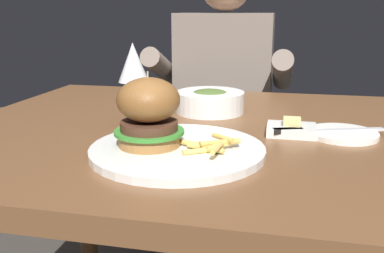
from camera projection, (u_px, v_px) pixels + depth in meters
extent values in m
cube|color=brown|center=(205.00, 135.00, 0.95)|extent=(1.13, 0.90, 0.04)
cylinder|color=brown|center=(86.00, 197.00, 1.52)|extent=(0.06, 0.06, 0.70)
cylinder|color=white|center=(178.00, 150.00, 0.76)|extent=(0.31, 0.31, 0.01)
cylinder|color=#9E6B38|center=(149.00, 139.00, 0.77)|extent=(0.11, 0.11, 0.02)
cylinder|color=#38842D|center=(149.00, 132.00, 0.76)|extent=(0.13, 0.13, 0.01)
cylinder|color=#4C2D1E|center=(149.00, 126.00, 0.76)|extent=(0.10, 0.10, 0.02)
ellipsoid|color=brown|center=(148.00, 100.00, 0.75)|extent=(0.11, 0.11, 0.08)
cylinder|color=#CCB78C|center=(148.00, 86.00, 0.74)|extent=(0.00, 0.00, 0.05)
cylinder|color=#EABC5B|center=(196.00, 151.00, 0.72)|extent=(0.04, 0.03, 0.01)
cylinder|color=#EABC5B|center=(190.00, 144.00, 0.76)|extent=(0.07, 0.04, 0.01)
cylinder|color=gold|center=(209.00, 147.00, 0.74)|extent=(0.05, 0.03, 0.01)
cylinder|color=#EABC5B|center=(223.00, 145.00, 0.74)|extent=(0.05, 0.06, 0.01)
cylinder|color=#E0B251|center=(220.00, 142.00, 0.74)|extent=(0.07, 0.04, 0.01)
cylinder|color=#EABC5B|center=(217.00, 148.00, 0.70)|extent=(0.02, 0.06, 0.01)
cylinder|color=#E0B251|center=(223.00, 138.00, 0.75)|extent=(0.04, 0.04, 0.01)
cylinder|color=#EABC5B|center=(205.00, 148.00, 0.73)|extent=(0.07, 0.03, 0.01)
cylinder|color=silver|center=(135.00, 124.00, 0.96)|extent=(0.06, 0.06, 0.00)
cylinder|color=silver|center=(135.00, 103.00, 0.95)|extent=(0.01, 0.01, 0.09)
cone|color=silver|center=(133.00, 62.00, 0.93)|extent=(0.07, 0.07, 0.09)
cylinder|color=white|center=(343.00, 134.00, 0.87)|extent=(0.14, 0.14, 0.01)
cube|color=silver|center=(343.00, 130.00, 0.87)|extent=(0.17, 0.07, 0.00)
cube|color=black|center=(288.00, 131.00, 0.86)|extent=(0.06, 0.03, 0.01)
cube|color=white|center=(291.00, 130.00, 0.88)|extent=(0.10, 0.08, 0.02)
cube|color=#F4E58C|center=(292.00, 122.00, 0.88)|extent=(0.03, 0.03, 0.02)
cylinder|color=white|center=(210.00, 102.00, 1.08)|extent=(0.17, 0.17, 0.05)
ellipsoid|color=#4C662D|center=(210.00, 94.00, 1.07)|extent=(0.09, 0.09, 0.02)
cube|color=#282833|center=(222.00, 199.00, 1.78)|extent=(0.30, 0.22, 0.46)
cube|color=#72665B|center=(224.00, 83.00, 1.65)|extent=(0.36, 0.20, 0.52)
cylinder|color=#72665B|center=(163.00, 68.00, 1.60)|extent=(0.07, 0.34, 0.18)
cylinder|color=#72665B|center=(283.00, 71.00, 1.51)|extent=(0.07, 0.34, 0.18)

